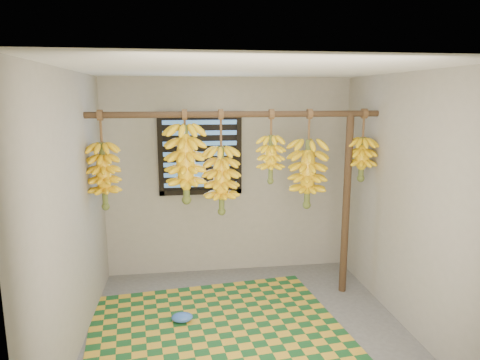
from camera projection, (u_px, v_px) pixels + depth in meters
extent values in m
cube|color=#555555|center=(248.00, 332.00, 4.03)|extent=(3.00, 3.00, 0.01)
cube|color=silver|center=(249.00, 69.00, 3.57)|extent=(3.00, 3.00, 0.01)
cube|color=gray|center=(229.00, 177.00, 5.26)|extent=(3.00, 0.01, 2.40)
cube|color=gray|center=(72.00, 215.00, 3.59)|extent=(0.01, 3.00, 2.40)
cube|color=gray|center=(407.00, 202.00, 4.01)|extent=(0.01, 3.00, 2.40)
cube|color=black|center=(200.00, 154.00, 5.13)|extent=(1.00, 0.04, 1.00)
cylinder|color=#45301C|center=(238.00, 114.00, 4.33)|extent=(3.00, 0.06, 0.06)
cylinder|color=#45301C|center=(346.00, 206.00, 4.69)|extent=(0.08, 0.08, 2.00)
cube|color=#164D22|center=(216.00, 328.00, 4.08)|extent=(2.55, 2.13, 0.01)
ellipsoid|color=#315EB9|center=(182.00, 317.00, 4.18)|extent=(0.22, 0.16, 0.09)
cylinder|color=brown|center=(101.00, 129.00, 4.16)|extent=(0.02, 0.02, 0.33)
cylinder|color=#4C5923|center=(104.00, 174.00, 4.25)|extent=(0.06, 0.06, 0.63)
cylinder|color=brown|center=(185.00, 120.00, 4.26)|extent=(0.02, 0.02, 0.16)
cylinder|color=#4C5923|center=(186.00, 162.00, 4.34)|extent=(0.07, 0.07, 0.75)
cylinder|color=brown|center=(221.00, 131.00, 4.33)|extent=(0.02, 0.02, 0.38)
cylinder|color=#4C5923|center=(221.00, 178.00, 4.43)|extent=(0.06, 0.06, 0.67)
cylinder|color=brown|center=(271.00, 125.00, 4.40)|extent=(0.02, 0.02, 0.27)
cylinder|color=#4C5923|center=(271.00, 157.00, 4.46)|extent=(0.05, 0.05, 0.47)
cylinder|color=brown|center=(309.00, 127.00, 4.46)|extent=(0.02, 0.02, 0.33)
cylinder|color=#4C5923|center=(308.00, 172.00, 4.55)|extent=(0.06, 0.06, 0.69)
cylinder|color=brown|center=(364.00, 126.00, 4.54)|extent=(0.02, 0.02, 0.31)
cylinder|color=#4C5923|center=(362.00, 157.00, 4.61)|extent=(0.06, 0.06, 0.42)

